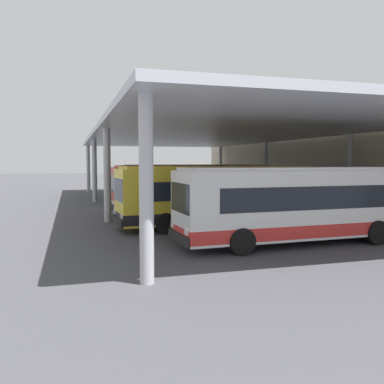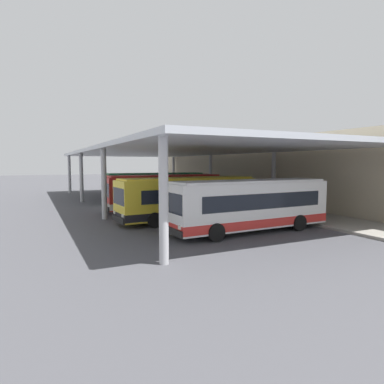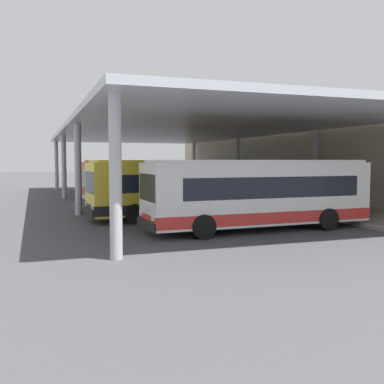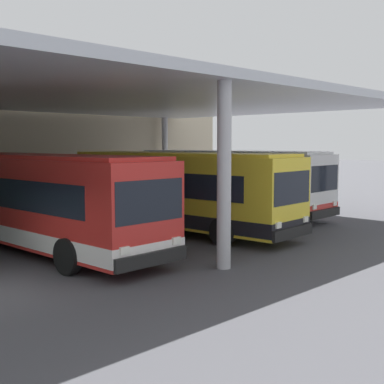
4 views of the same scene
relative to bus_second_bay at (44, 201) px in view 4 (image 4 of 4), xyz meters
name	(u,v)px [view 4 (image 4 of 4)]	position (x,y,z in m)	size (l,w,h in m)	color
bus_second_bay	(44,201)	(0.00, 0.00, 0.00)	(2.90, 10.59, 3.17)	red
bus_middle_bay	(178,190)	(5.71, -0.37, 0.00)	(3.20, 10.67, 3.17)	yellow
bus_far_bay	(229,181)	(10.90, 1.35, 0.00)	(2.98, 10.61, 3.17)	white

